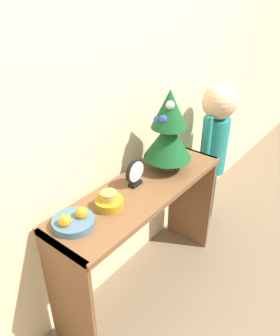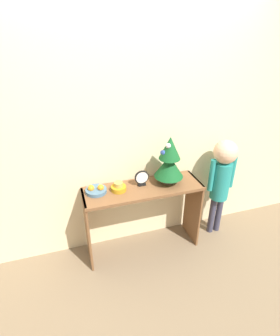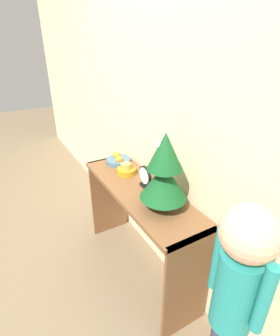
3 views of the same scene
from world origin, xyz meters
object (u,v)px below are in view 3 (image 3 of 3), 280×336
fruit_bowl (118,160)px  desk_clock (145,177)px  mini_tree (164,172)px  singing_bowl (126,170)px  child_figure (239,278)px

fruit_bowl → desk_clock: 0.45m
mini_tree → fruit_bowl: mini_tree is taller
singing_bowl → child_figure: bearing=-1.0°
singing_bowl → desk_clock: size_ratio=0.90×
child_figure → desk_clock: bearing=177.1°
fruit_bowl → child_figure: size_ratio=0.17×
singing_bowl → desk_clock: bearing=5.6°
fruit_bowl → singing_bowl: bearing=-8.6°
mini_tree → singing_bowl: 0.55m
desk_clock → child_figure: (0.87, -0.04, -0.07)m
singing_bowl → mini_tree: bearing=-0.7°
mini_tree → desk_clock: bearing=173.4°
mini_tree → fruit_bowl: size_ratio=2.46×
mini_tree → desk_clock: (-0.26, 0.03, -0.17)m
mini_tree → singing_bowl: bearing=179.3°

